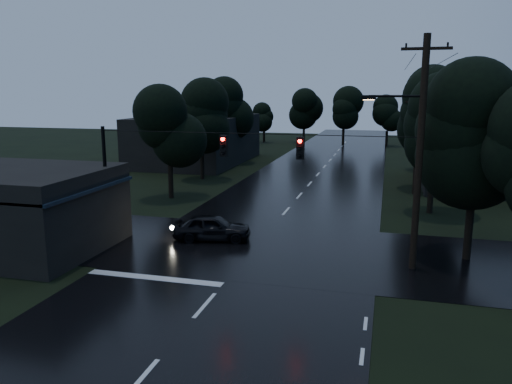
% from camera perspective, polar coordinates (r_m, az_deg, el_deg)
% --- Properties ---
extents(ground, '(160.00, 160.00, 0.00)m').
position_cam_1_polar(ground, '(14.79, -13.13, -20.32)').
color(ground, black).
rests_on(ground, ground).
extents(main_road, '(12.00, 120.00, 0.02)m').
position_cam_1_polar(main_road, '(42.18, 6.15, 0.90)').
color(main_road, black).
rests_on(main_road, ground).
extents(cross_street, '(60.00, 9.00, 0.02)m').
position_cam_1_polar(cross_street, '(25.04, -0.19, -6.46)').
color(cross_street, black).
rests_on(cross_street, ground).
extents(building_far_right, '(10.00, 14.00, 4.40)m').
position_cam_1_polar(building_far_right, '(46.01, 24.55, 3.59)').
color(building_far_right, black).
rests_on(building_far_right, ground).
extents(building_far_left, '(10.00, 16.00, 5.00)m').
position_cam_1_polar(building_far_left, '(55.09, -6.77, 6.01)').
color(building_far_left, black).
rests_on(building_far_left, ground).
extents(utility_pole_main, '(3.50, 0.30, 10.00)m').
position_cam_1_polar(utility_pole_main, '(22.17, 17.98, 4.56)').
color(utility_pole_main, black).
rests_on(utility_pole_main, ground).
extents(utility_pole_far, '(2.00, 0.30, 7.50)m').
position_cam_1_polar(utility_pole_far, '(39.25, 17.93, 5.34)').
color(utility_pole_far, black).
rests_on(utility_pole_far, ground).
extents(anchor_pole_left, '(0.18, 0.18, 6.00)m').
position_cam_1_polar(anchor_pole_left, '(26.33, -16.76, 0.68)').
color(anchor_pole_left, black).
rests_on(anchor_pole_left, ground).
extents(span_signals, '(15.00, 0.37, 1.12)m').
position_cam_1_polar(span_signals, '(22.83, 0.50, 5.27)').
color(span_signals, black).
rests_on(span_signals, ground).
extents(tree_corner_near, '(4.48, 4.48, 9.44)m').
position_cam_1_polar(tree_corner_near, '(24.37, 23.98, 6.45)').
color(tree_corner_near, black).
rests_on(tree_corner_near, ground).
extents(tree_left_a, '(3.92, 3.92, 8.26)m').
position_cam_1_polar(tree_left_a, '(36.40, -9.94, 7.44)').
color(tree_left_a, black).
rests_on(tree_left_a, ground).
extents(tree_left_b, '(4.20, 4.20, 8.85)m').
position_cam_1_polar(tree_left_b, '(43.98, -6.29, 8.71)').
color(tree_left_b, black).
rests_on(tree_left_b, ground).
extents(tree_left_c, '(4.48, 4.48, 9.44)m').
position_cam_1_polar(tree_left_c, '(53.59, -3.02, 9.66)').
color(tree_left_c, black).
rests_on(tree_left_c, ground).
extents(tree_right_a, '(4.20, 4.20, 8.85)m').
position_cam_1_polar(tree_right_a, '(33.19, 19.84, 7.20)').
color(tree_right_a, black).
rests_on(tree_right_a, ground).
extents(tree_right_b, '(4.48, 4.48, 9.44)m').
position_cam_1_polar(tree_right_b, '(41.18, 19.80, 8.44)').
color(tree_right_b, black).
rests_on(tree_right_b, ground).
extents(tree_right_c, '(4.76, 4.76, 10.03)m').
position_cam_1_polar(tree_right_c, '(51.18, 19.60, 9.35)').
color(tree_right_c, black).
rests_on(tree_right_c, ground).
extents(car, '(4.29, 2.42, 1.38)m').
position_cam_1_polar(car, '(26.32, -5.02, -4.04)').
color(car, black).
rests_on(car, ground).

